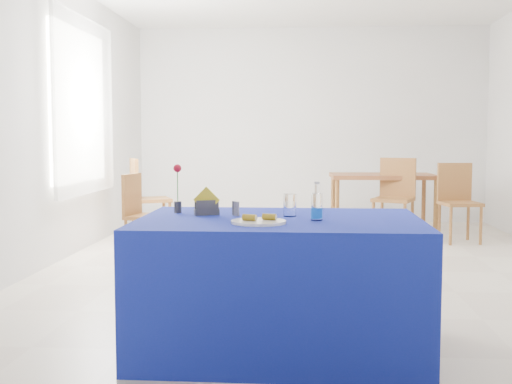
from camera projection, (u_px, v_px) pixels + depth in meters
The scene contains 18 objects.
floor at pixel (313, 270), 5.92m from camera, with size 7.00×7.00×0.00m, color beige.
room_shell at pixel (315, 79), 5.78m from camera, with size 7.00×7.00×7.00m.
window_pane at pixel (79, 106), 6.77m from camera, with size 0.04×1.50×1.60m, color white.
curtain at pixel (85, 106), 6.77m from camera, with size 0.04×1.75×1.85m, color white.
plate at pixel (259, 222), 3.43m from camera, with size 0.30×0.30×0.01m, color white.
drinking_glass at pixel (290, 205), 3.73m from camera, with size 0.07×0.07×0.13m, color white.
salt_shaker at pixel (237, 209), 3.75m from camera, with size 0.03×0.03×0.09m, color gray.
pepper_shaker at pixel (234, 208), 3.78m from camera, with size 0.03×0.03×0.09m, color #5D5D61.
blue_table at pixel (279, 284), 3.68m from camera, with size 1.60×1.10×0.76m.
water_bottle at pixel (317, 208), 3.55m from camera, with size 0.07×0.07×0.21m.
napkin_holder at pixel (207, 207), 3.79m from camera, with size 0.16×0.10×0.17m.
rose_vase at pixel (178, 189), 3.90m from camera, with size 0.05×0.05×0.30m.
oak_table at pixel (382, 180), 8.17m from camera, with size 1.33×0.87×0.76m.
chair_bg_left at pixel (395, 192), 7.70m from camera, with size 0.57×0.57×0.97m.
chair_bg_right at pixel (457, 196), 7.49m from camera, with size 0.47×0.47×0.92m.
chair_win_a at pixel (141, 210), 6.47m from camera, with size 0.45×0.45×0.86m.
chair_win_b at pixel (144, 193), 7.58m from camera, with size 0.57×0.57×0.97m.
banana_pieces at pixel (260, 217), 3.43m from camera, with size 0.19×0.09×0.04m.
Camera 1 is at (-0.09, -5.87, 1.22)m, focal length 45.00 mm.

